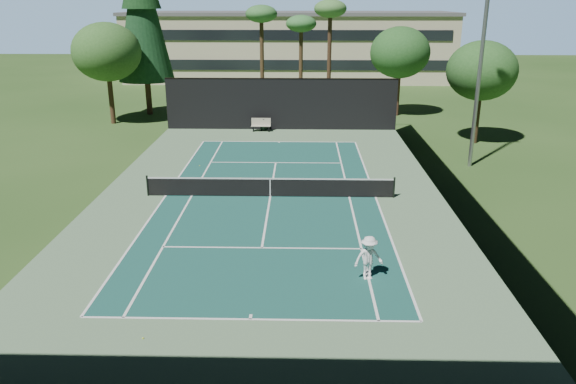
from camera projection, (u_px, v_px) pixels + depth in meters
name	position (u px, v px, depth m)	size (l,w,h in m)	color
ground	(270.00, 197.00, 29.24)	(160.00, 160.00, 0.00)	#2B4B1C
apron_slab	(270.00, 197.00, 29.23)	(18.00, 32.00, 0.01)	#5C7F59
court_surface	(270.00, 196.00, 29.23)	(10.97, 23.77, 0.01)	#184F45
court_lines	(270.00, 196.00, 29.23)	(11.07, 23.87, 0.01)	white
tennis_net	(270.00, 187.00, 29.05)	(12.90, 0.10, 1.10)	black
fence	(270.00, 159.00, 28.64)	(18.04, 32.05, 4.03)	black
player	(369.00, 258.00, 20.39)	(1.09, 0.62, 1.68)	white
tennis_ball_a	(143.00, 338.00, 16.97)	(0.06, 0.06, 0.06)	#DDF437
tennis_ball_b	(241.00, 178.00, 32.21)	(0.06, 0.06, 0.06)	#BBCE2F
tennis_ball_c	(287.00, 182.00, 31.52)	(0.07, 0.07, 0.07)	#B6D22F
tennis_ball_d	(200.00, 166.00, 34.59)	(0.06, 0.06, 0.06)	#D4E534
park_bench	(261.00, 124.00, 43.57)	(1.50, 0.45, 1.02)	beige
trash_bin	(264.00, 124.00, 43.92)	(0.56, 0.56, 0.95)	black
pine_tree	(141.00, 2.00, 47.20)	(4.80, 4.80, 15.00)	#4E3221
palm_a	(261.00, 18.00, 49.31)	(2.80, 2.80, 9.32)	#48341F
palm_b	(301.00, 27.00, 51.39)	(2.80, 2.80, 8.42)	#47331E
palm_c	(330.00, 13.00, 48.09)	(2.80, 2.80, 9.77)	#432C1C
decid_tree_a	(400.00, 53.00, 48.04)	(5.12, 5.12, 7.62)	#4E3021
decid_tree_b	(482.00, 71.00, 38.61)	(4.80, 4.80, 7.14)	#402E1B
decid_tree_c	(107.00, 52.00, 44.70)	(5.44, 5.44, 8.09)	#4C3320
campus_building	(289.00, 45.00, 71.34)	(40.50, 12.50, 8.30)	beige
light_pole	(481.00, 59.00, 32.53)	(0.90, 0.25, 12.22)	#94969C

